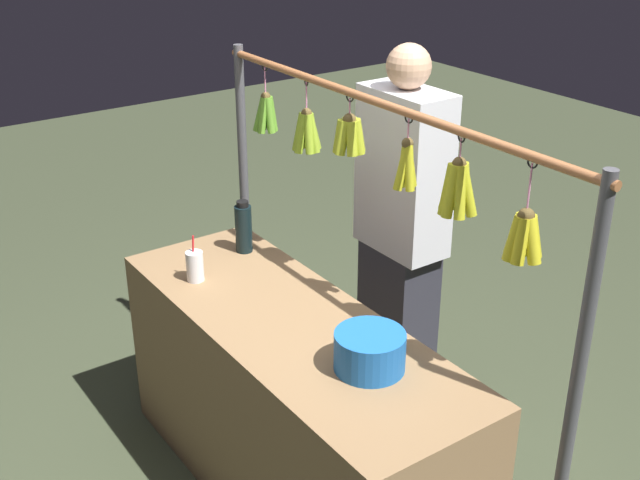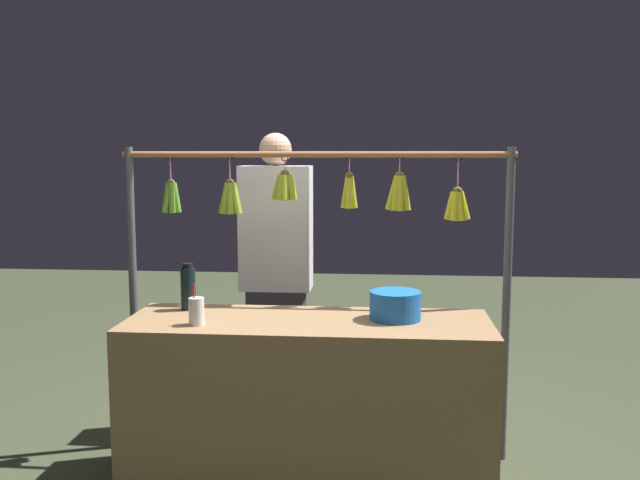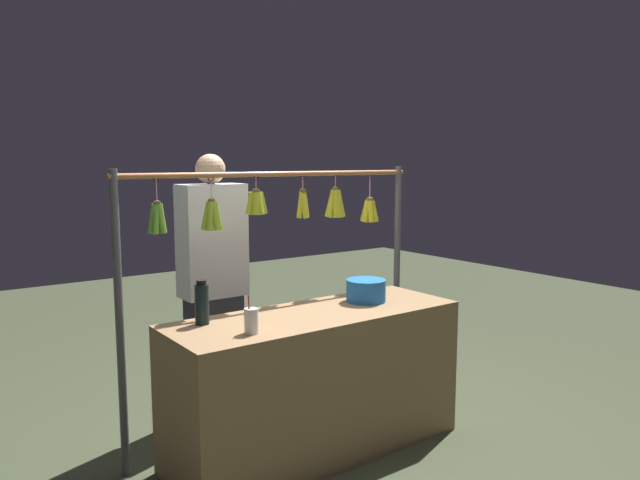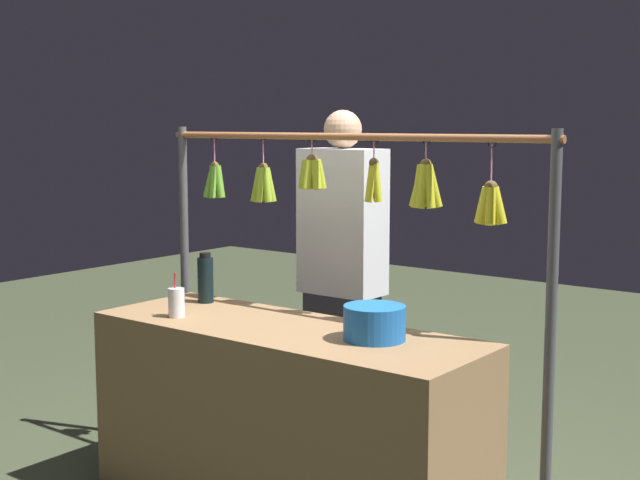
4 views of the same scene
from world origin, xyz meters
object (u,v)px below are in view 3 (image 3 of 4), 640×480
(vendor_person, at_px, (213,291))
(blue_bucket, at_px, (366,290))
(water_bottle, at_px, (202,303))
(drink_cup, at_px, (251,321))

(vendor_person, bearing_deg, blue_bucket, 133.57)
(water_bottle, xyz_separation_m, drink_cup, (-0.13, 0.31, -0.05))
(water_bottle, bearing_deg, blue_bucket, 173.54)
(blue_bucket, distance_m, drink_cup, 0.94)
(blue_bucket, bearing_deg, drink_cup, 11.51)
(blue_bucket, bearing_deg, water_bottle, -6.46)
(blue_bucket, bearing_deg, vendor_person, -46.43)
(water_bottle, distance_m, drink_cup, 0.33)
(vendor_person, bearing_deg, water_bottle, 58.96)
(water_bottle, distance_m, vendor_person, 0.71)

